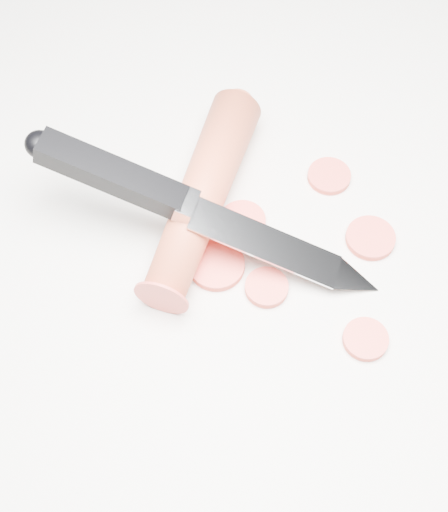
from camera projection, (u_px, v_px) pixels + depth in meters
ground at (253, 234)px, 0.54m from camera, size 2.40×2.40×0.00m
carrot at (202, 195)px, 0.53m from camera, size 0.17×0.13×0.04m
carrot_slice_0 at (243, 221)px, 0.54m from camera, size 0.03×0.03×0.01m
carrot_slice_1 at (217, 265)px, 0.52m from camera, size 0.04×0.04×0.01m
carrot_slice_2 at (267, 287)px, 0.51m from camera, size 0.03×0.03×0.01m
carrot_slice_3 at (366, 339)px, 0.49m from camera, size 0.03×0.03×0.01m
carrot_slice_4 at (329, 176)px, 0.56m from camera, size 0.03×0.03×0.01m
carrot_slice_5 at (370, 238)px, 0.53m from camera, size 0.04×0.04×0.01m
kitchen_knife at (206, 211)px, 0.50m from camera, size 0.17×0.24×0.08m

